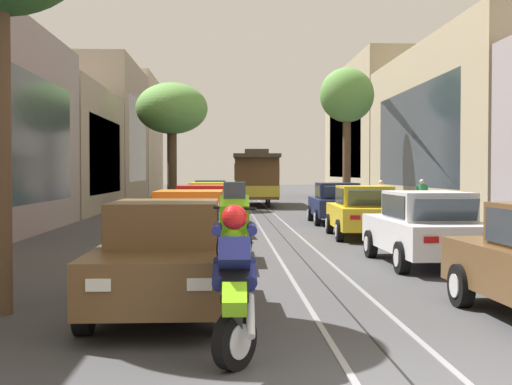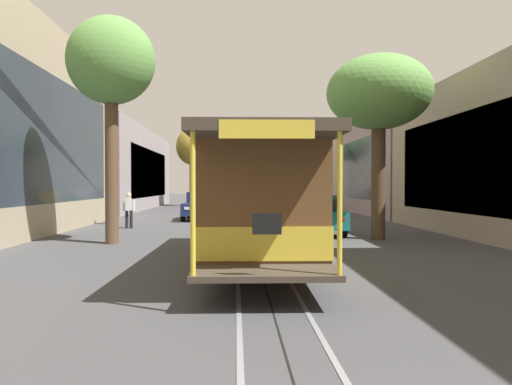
{
  "view_description": "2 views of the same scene",
  "coord_description": "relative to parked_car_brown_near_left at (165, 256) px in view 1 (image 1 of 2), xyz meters",
  "views": [
    {
      "loc": [
        -1.75,
        -5.82,
        2.0
      ],
      "look_at": [
        -0.53,
        23.02,
        1.16
      ],
      "focal_mm": 49.35,
      "sensor_mm": 36.0,
      "label": 1
    },
    {
      "loc": [
        0.58,
        47.32,
        1.99
      ],
      "look_at": [
        -0.67,
        19.47,
        1.51
      ],
      "focal_mm": 31.76,
      "sensor_mm": 36.0,
      "label": 2
    }
  ],
  "objects": [
    {
      "name": "street_tree_kerb_right_second",
      "position": [
        7.37,
        27.73,
        5.19
      ],
      "size": [
        2.93,
        2.39,
        7.62
      ],
      "color": "brown",
      "rests_on": "ground"
    },
    {
      "name": "street_tree_kerb_left_second",
      "position": [
        -1.98,
        26.96,
        4.44
      ],
      "size": [
        3.75,
        3.87,
        6.66
      ],
      "color": "#4C3826",
      "rests_on": "ground"
    },
    {
      "name": "pedestrian_on_right_pavement",
      "position": [
        9.37,
        20.21,
        0.15
      ],
      "size": [
        0.55,
        0.38,
        1.69
      ],
      "color": "slate",
      "rests_on": "ground"
    },
    {
      "name": "trolley_track_rails",
      "position": [
        2.61,
        25.62,
        -0.79
      ],
      "size": [
        1.14,
        71.58,
        0.01
      ],
      "color": "gray",
      "rests_on": "ground"
    },
    {
      "name": "parked_car_yellow_fourth_left",
      "position": [
        0.17,
        18.26,
        0.0
      ],
      "size": [
        2.09,
        4.4,
        1.58
      ],
      "color": "gold",
      "rests_on": "ground"
    },
    {
      "name": "ground_plane",
      "position": [
        2.61,
        21.26,
        -0.8
      ],
      "size": [
        160.0,
        160.0,
        0.0
      ],
      "primitive_type": "plane",
      "color": "#424244"
    },
    {
      "name": "parked_car_teal_fifth_left",
      "position": [
        0.05,
        24.95,
        0.0
      ],
      "size": [
        2.12,
        4.41,
        1.58
      ],
      "color": "#196B70",
      "rests_on": "ground"
    },
    {
      "name": "parked_car_yellow_mid_right",
      "position": [
        5.04,
        11.23,
        0.0
      ],
      "size": [
        2.11,
        4.41,
        1.58
      ],
      "color": "gold",
      "rests_on": "ground"
    },
    {
      "name": "building_facade_right",
      "position": [
        13.04,
        30.06,
        3.66
      ],
      "size": [
        5.97,
        63.28,
        10.53
      ],
      "color": "gray",
      "rests_on": "ground"
    },
    {
      "name": "parked_car_navy_fourth_right",
      "position": [
        5.15,
        17.16,
        0.0
      ],
      "size": [
        2.06,
        4.39,
        1.58
      ],
      "color": "#19234C",
      "rests_on": "ground"
    },
    {
      "name": "building_facade_left",
      "position": [
        -7.68,
        27.65,
        3.26
      ],
      "size": [
        5.72,
        63.28,
        10.02
      ],
      "color": "#BCAD93",
      "rests_on": "ground"
    },
    {
      "name": "cable_car_trolley",
      "position": [
        2.61,
        31.58,
        0.86
      ],
      "size": [
        2.77,
        9.17,
        3.28
      ],
      "color": "brown",
      "rests_on": "ground"
    },
    {
      "name": "parked_car_white_second_right",
      "position": [
        5.15,
        4.9,
        0.0
      ],
      "size": [
        2.07,
        4.39,
        1.58
      ],
      "color": "silver",
      "rests_on": "ground"
    },
    {
      "name": "pedestrian_on_left_pavement",
      "position": [
        8.05,
        22.36,
        0.12
      ],
      "size": [
        0.55,
        0.39,
        1.62
      ],
      "color": "black",
      "rests_on": "ground"
    },
    {
      "name": "parked_car_red_mid_left",
      "position": [
        0.07,
        12.04,
        0.0
      ],
      "size": [
        2.11,
        4.41,
        1.58
      ],
      "color": "red",
      "rests_on": "ground"
    },
    {
      "name": "parked_car_orange_second_left",
      "position": [
        0.04,
        5.8,
        0.0
      ],
      "size": [
        2.04,
        4.38,
        1.58
      ],
      "color": "orange",
      "rests_on": "ground"
    },
    {
      "name": "motorcycle_with_rider",
      "position": [
        0.95,
        -2.61,
        0.19
      ],
      "size": [
        0.48,
        1.82,
        1.89
      ],
      "color": "black",
      "rests_on": "ground"
    },
    {
      "name": "parked_car_brown_near_left",
      "position": [
        0.0,
        0.0,
        0.0
      ],
      "size": [
        2.01,
        4.37,
        1.58
      ],
      "color": "brown",
      "rests_on": "ground"
    }
  ]
}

